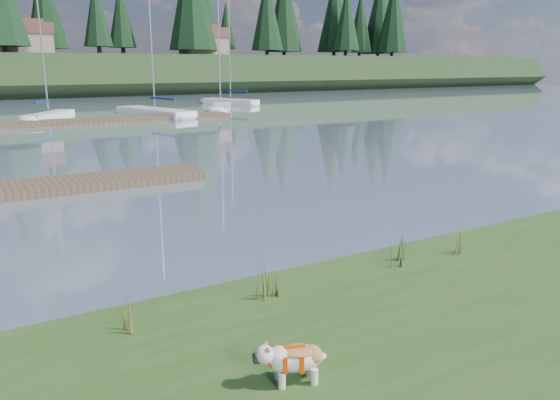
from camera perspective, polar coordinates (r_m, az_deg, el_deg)
ground at (r=39.71m, az=-25.99°, el=6.89°), size 200.00×200.00×0.00m
bulldog at (r=6.52m, az=1.48°, el=-16.12°), size 0.85×0.51×0.50m
dock_far at (r=39.92m, az=-23.15°, el=7.42°), size 26.00×2.20×0.30m
sailboat_bg_2 at (r=43.89m, az=-22.69°, el=8.20°), size 4.76×6.27×10.14m
sailboat_bg_3 at (r=45.36m, az=-13.51°, el=9.02°), size 4.22×9.89×14.08m
sailboat_bg_4 at (r=49.13m, az=-6.18°, el=9.68°), size 4.69×7.16×10.88m
sailboat_bg_5 at (r=56.47m, az=-5.67°, el=10.23°), size 4.24×6.97×10.18m
weed_0 at (r=8.64m, az=-1.76°, el=-8.35°), size 0.17×0.14×0.72m
weed_1 at (r=8.77m, az=-0.23°, el=-8.83°), size 0.17×0.14×0.44m
weed_2 at (r=10.50m, az=12.91°, el=-4.73°), size 0.17×0.14×0.67m
weed_3 at (r=7.92m, az=-15.71°, el=-11.47°), size 0.17×0.14×0.59m
weed_4 at (r=10.18m, az=12.15°, el=-5.88°), size 0.17×0.14×0.43m
weed_5 at (r=11.19m, az=18.19°, el=-4.22°), size 0.17×0.14×0.53m
mud_lip at (r=9.29m, az=-7.12°, el=-10.70°), size 60.00×0.50×0.14m
conifer_5 at (r=81.76m, az=-18.63°, el=18.11°), size 3.96×3.96×10.35m
conifer_7 at (r=92.64m, az=-1.39°, el=19.08°), size 5.28×5.28×13.20m
conifer_8 at (r=96.39m, az=6.96°, el=18.38°), size 4.62×4.62×11.77m
conifer_9 at (r=107.08m, az=11.78°, el=18.48°), size 5.94×5.94×14.62m
house_1 at (r=80.99m, az=-25.02°, el=15.10°), size 6.30×5.30×4.65m
house_2 at (r=85.23m, az=-8.02°, el=16.11°), size 6.30×5.30×4.65m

